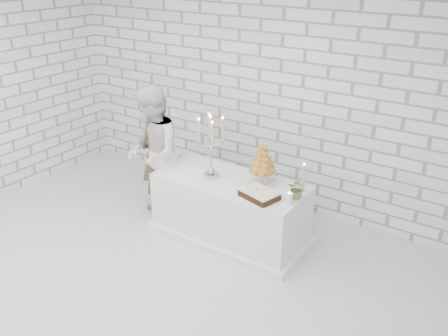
% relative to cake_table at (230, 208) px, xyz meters
% --- Properties ---
extents(ground, '(6.00, 5.00, 0.01)m').
position_rel_cake_table_xyz_m(ground, '(-0.29, -1.39, -0.38)').
color(ground, silver).
rests_on(ground, ground).
extents(wall_back, '(6.00, 0.01, 3.00)m').
position_rel_cake_table_xyz_m(wall_back, '(-0.29, 1.11, 1.12)').
color(wall_back, white).
rests_on(wall_back, ground).
extents(cake_table, '(1.80, 0.80, 0.75)m').
position_rel_cake_table_xyz_m(cake_table, '(0.00, 0.00, 0.00)').
color(cake_table, white).
rests_on(cake_table, ground).
extents(groom, '(0.40, 0.58, 1.52)m').
position_rel_cake_table_xyz_m(groom, '(-1.20, 0.08, 0.39)').
color(groom, '#4E3F29').
rests_on(groom, ground).
extents(bride, '(1.04, 1.07, 1.73)m').
position_rel_cake_table_xyz_m(bride, '(-1.10, -0.11, 0.49)').
color(bride, white).
rests_on(bride, ground).
extents(candelabra, '(0.32, 0.32, 0.77)m').
position_rel_cake_table_xyz_m(candelabra, '(-0.23, -0.05, 0.76)').
color(candelabra, '#A8A8B2').
rests_on(candelabra, cake_table).
extents(croquembouche, '(0.34, 0.34, 0.49)m').
position_rel_cake_table_xyz_m(croquembouche, '(0.33, 0.15, 0.62)').
color(croquembouche, '#9C6620').
rests_on(croquembouche, cake_table).
extents(chocolate_cake, '(0.45, 0.37, 0.08)m').
position_rel_cake_table_xyz_m(chocolate_cake, '(0.50, -0.19, 0.42)').
color(chocolate_cake, black).
rests_on(chocolate_cake, cake_table).
extents(pillar_candle, '(0.08, 0.08, 0.12)m').
position_rel_cake_table_xyz_m(pillar_candle, '(0.82, -0.12, 0.44)').
color(pillar_candle, white).
rests_on(pillar_candle, cake_table).
extents(extra_taper, '(0.06, 0.06, 0.32)m').
position_rel_cake_table_xyz_m(extra_taper, '(0.82, 0.21, 0.54)').
color(extra_taper, beige).
rests_on(extra_taper, cake_table).
extents(flowers, '(0.26, 0.24, 0.23)m').
position_rel_cake_table_xyz_m(flowers, '(0.84, 0.03, 0.49)').
color(flowers, '#32662B').
rests_on(flowers, cake_table).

